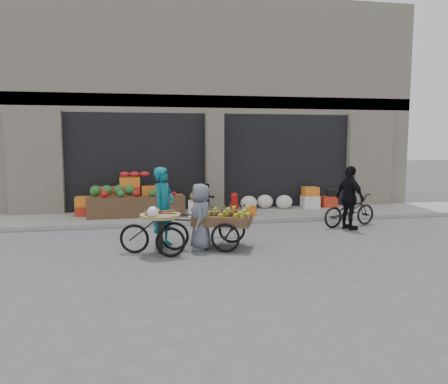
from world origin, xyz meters
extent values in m
plane|color=#424244|center=(0.00, 0.00, 0.00)|extent=(80.00, 80.00, 0.00)
cube|color=gray|center=(0.00, 4.10, 0.06)|extent=(18.00, 2.20, 0.12)
cube|color=beige|center=(0.00, 8.20, 3.50)|extent=(14.00, 6.00, 7.00)
cube|color=gray|center=(0.00, 5.35, 3.60)|extent=(14.00, 0.30, 0.40)
cube|color=black|center=(-2.48, 6.00, 1.67)|extent=(4.40, 1.60, 3.10)
cube|color=black|center=(2.48, 6.00, 1.67)|extent=(4.40, 1.60, 3.10)
cube|color=beige|center=(0.00, 5.15, 1.67)|extent=(0.55, 0.80, 3.22)
cube|color=brown|center=(-2.48, 3.95, 0.42)|extent=(2.80, 0.45, 0.60)
sphere|color=#1E5923|center=(-3.17, 4.45, 0.86)|extent=(0.34, 0.34, 0.34)
cylinder|color=silver|center=(-0.75, 3.60, 0.37)|extent=(0.52, 0.52, 0.50)
cylinder|color=#A5140F|center=(0.35, 3.55, 0.40)|extent=(0.20, 0.20, 0.56)
sphere|color=#A5140F|center=(0.35, 3.55, 0.72)|extent=(0.22, 0.22, 0.22)
cylinder|color=orange|center=(0.85, 3.50, 0.27)|extent=(0.32, 0.32, 0.30)
ellipsoid|color=silver|center=(1.68, 4.70, 0.34)|extent=(1.70, 0.60, 0.44)
imported|color=black|center=(-0.35, 4.20, 0.58)|extent=(0.51, 0.43, 0.93)
cube|color=brown|center=(-0.59, 0.37, 0.57)|extent=(1.45, 1.19, 0.11)
torus|color=black|center=(-0.61, -0.09, 0.31)|extent=(0.61, 0.27, 0.63)
torus|color=black|center=(-0.31, 0.74, 0.31)|extent=(0.61, 0.27, 0.63)
cylinder|color=black|center=(-1.10, 0.56, 0.26)|extent=(0.05, 0.05, 0.52)
imported|color=#0E5D6B|center=(-1.85, 0.74, 0.88)|extent=(0.71, 0.77, 1.76)
cylinder|color=#9E7F51|center=(-1.95, 0.07, 0.80)|extent=(1.01, 1.01, 0.07)
cube|color=black|center=(-1.95, 0.07, 0.40)|extent=(0.10, 0.10, 0.80)
torus|color=black|center=(-1.77, -0.26, 0.31)|extent=(0.62, 0.20, 0.62)
torus|color=black|center=(-1.65, 0.28, 0.31)|extent=(0.62, 0.20, 0.62)
torus|color=black|center=(-2.49, 0.19, 0.31)|extent=(0.62, 0.20, 0.62)
imported|color=slate|center=(-1.08, 0.27, 0.72)|extent=(0.59, 0.78, 1.43)
imported|color=black|center=(3.27, 2.07, 0.45)|extent=(1.81, 1.03, 0.90)
imported|color=black|center=(3.07, 1.67, 0.84)|extent=(0.66, 1.06, 1.69)
camera|label=1|loc=(-2.30, -8.90, 2.33)|focal=35.00mm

